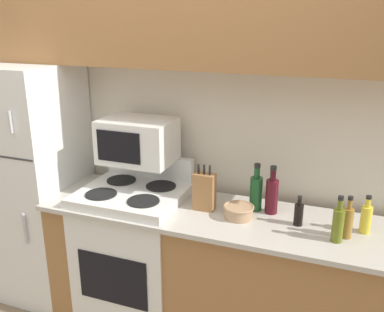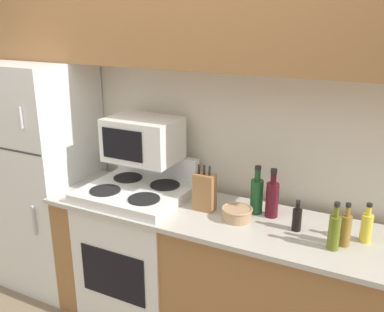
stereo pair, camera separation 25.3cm
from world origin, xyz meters
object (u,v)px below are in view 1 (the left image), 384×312
object	(u,v)px
knife_block	(204,191)
bottle_cooking_spray	(366,218)
bottle_soy_sauce	(299,214)
bottle_wine_green	(256,192)
stove	(135,252)
bottle_olive_oil	(338,224)
microwave	(138,141)
refrigerator	(28,182)
bowl	(239,211)
bottle_vinegar	(348,221)
bottle_wine_red	(272,195)

from	to	relation	value
knife_block	bottle_cooking_spray	distance (m)	0.93
bottle_soy_sauce	bottle_wine_green	distance (m)	0.30
bottle_cooking_spray	knife_block	bearing A→B (deg)	-178.03
bottle_cooking_spray	stove	bearing A→B (deg)	-177.89
bottle_olive_oil	bottle_cooking_spray	bearing A→B (deg)	48.17
microwave	refrigerator	bearing A→B (deg)	-175.26
bottle_soy_sauce	bottle_olive_oil	size ratio (longest dim) A/B	0.69
refrigerator	stove	distance (m)	0.96
bowl	bottle_soy_sauce	bearing A→B (deg)	4.85
bowl	stove	bearing A→B (deg)	178.67
bottle_wine_green	bottle_vinegar	bearing A→B (deg)	-17.27
stove	bottle_soy_sauce	xyz separation A→B (m)	(1.06, 0.01, 0.47)
bottle_soy_sauce	bowl	bearing A→B (deg)	-175.15
bowl	bottle_olive_oil	world-z (taller)	bottle_olive_oil
bowl	bottle_cooking_spray	xyz separation A→B (m)	(0.70, 0.07, 0.05)
refrigerator	microwave	distance (m)	0.97
bowl	microwave	bearing A→B (deg)	169.90
stove	knife_block	distance (m)	0.71
knife_block	bottle_olive_oil	xyz separation A→B (m)	(0.79, -0.12, -0.02)
knife_block	bottle_cooking_spray	size ratio (longest dim) A/B	1.33
bottle_soy_sauce	bottle_cooking_spray	distance (m)	0.36
bottle_vinegar	refrigerator	bearing A→B (deg)	177.91
bottle_wine_green	bottle_cooking_spray	size ratio (longest dim) A/B	1.36
bottle_wine_red	bottle_vinegar	xyz separation A→B (m)	(0.44, -0.16, -0.02)
refrigerator	bottle_soy_sauce	size ratio (longest dim) A/B	9.56
knife_block	bottle_soy_sauce	world-z (taller)	knife_block
stove	bottle_soy_sauce	bearing A→B (deg)	0.66
refrigerator	bottle_olive_oil	distance (m)	2.17
stove	microwave	distance (m)	0.77
knife_block	bottle_vinegar	size ratio (longest dim) A/B	1.22
bottle_olive_oil	bowl	bearing A→B (deg)	171.08
refrigerator	bottle_soy_sauce	bearing A→B (deg)	-0.79
stove	bowl	size ratio (longest dim) A/B	6.04
bowl	bottle_wine_red	distance (m)	0.23
microwave	bottle_wine_green	size ratio (longest dim) A/B	1.55
bottle_olive_oil	bottle_vinegar	xyz separation A→B (m)	(0.05, 0.06, -0.01)
refrigerator	bowl	size ratio (longest dim) A/B	9.42
microwave	bottle_olive_oil	xyz separation A→B (m)	(1.28, -0.22, -0.26)
bowl	bottle_soy_sauce	world-z (taller)	bottle_soy_sauce
bottle_vinegar	bottle_wine_green	bearing A→B (deg)	162.73
bottle_soy_sauce	bottle_cooking_spray	size ratio (longest dim) A/B	0.82
bottle_soy_sauce	stove	bearing A→B (deg)	-179.34
knife_block	bottle_wine_green	bearing A→B (deg)	19.50
bottle_wine_green	bottle_vinegar	size ratio (longest dim) A/B	1.25
stove	bottle_soy_sauce	size ratio (longest dim) A/B	6.12
bowl	bottle_wine_red	world-z (taller)	bottle_wine_red
bottle_soy_sauce	bottle_vinegar	xyz separation A→B (m)	(0.26, -0.05, 0.02)
stove	bottle_olive_oil	xyz separation A→B (m)	(1.28, -0.10, 0.50)
bowl	bottle_wine_red	bearing A→B (deg)	38.73
microwave	bottle_olive_oil	distance (m)	1.33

